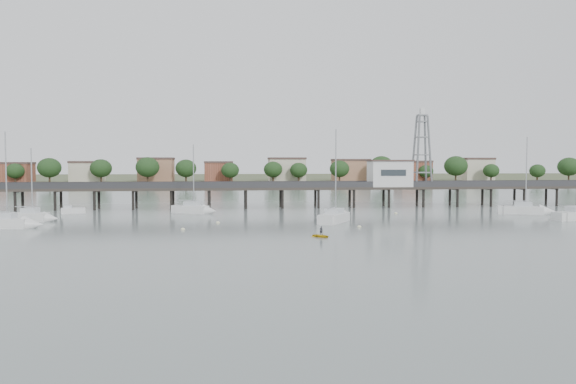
# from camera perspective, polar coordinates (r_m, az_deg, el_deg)

# --- Properties ---
(ground_plane) EXTENTS (500.00, 500.00, 0.00)m
(ground_plane) POSITION_cam_1_polar(r_m,az_deg,el_deg) (49.28, 2.31, -7.22)
(ground_plane) COLOR slate
(ground_plane) RESTS_ON ground
(pier) EXTENTS (150.00, 5.00, 5.50)m
(pier) POSITION_cam_1_polar(r_m,az_deg,el_deg) (108.30, -2.50, 0.38)
(pier) COLOR #2D2823
(pier) RESTS_ON ground
(pier_building) EXTENTS (8.40, 5.40, 5.30)m
(pier_building) POSITION_cam_1_polar(r_m,az_deg,el_deg) (112.70, 10.29, 1.90)
(pier_building) COLOR silver
(pier_building) RESTS_ON ground
(lattice_tower) EXTENTS (3.20, 3.20, 15.50)m
(lattice_tower) POSITION_cam_1_polar(r_m,az_deg,el_deg) (114.75, 13.43, 4.10)
(lattice_tower) COLOR slate
(lattice_tower) RESTS_ON ground
(sailboat_e) EXTENTS (8.67, 5.61, 13.86)m
(sailboat_e) POSITION_cam_1_polar(r_m,az_deg,el_deg) (103.98, 23.49, -1.72)
(sailboat_e) COLOR silver
(sailboat_e) RESTS_ON ground
(sailboat_b) EXTENTS (7.10, 3.25, 11.44)m
(sailboat_b) POSITION_cam_1_polar(r_m,az_deg,el_deg) (91.34, -24.18, -2.35)
(sailboat_b) COLOR silver
(sailboat_b) RESTS_ON ground
(sailboat_c) EXTENTS (6.73, 8.81, 14.42)m
(sailboat_c) POSITION_cam_1_polar(r_m,az_deg,el_deg) (84.07, 5.09, -2.55)
(sailboat_c) COLOR silver
(sailboat_c) RESTS_ON ground
(sailboat_a) EXTENTS (8.39, 3.04, 13.59)m
(sailboat_a) POSITION_cam_1_polar(r_m,az_deg,el_deg) (83.34, -26.06, -2.89)
(sailboat_a) COLOR silver
(sailboat_a) RESTS_ON ground
(sailboat_f) EXTENTS (7.71, 5.34, 12.51)m
(sailboat_f) POSITION_cam_1_polar(r_m,az_deg,el_deg) (98.08, -9.17, -1.77)
(sailboat_f) COLOR silver
(sailboat_f) RESTS_ON ground
(white_tender) EXTENTS (4.26, 2.61, 1.54)m
(white_tender) POSITION_cam_1_polar(r_m,az_deg,el_deg) (103.71, -21.05, -1.77)
(white_tender) COLOR silver
(white_tender) RESTS_ON ground
(yellow_dinghy) EXTENTS (1.68, 1.44, 2.42)m
(yellow_dinghy) POSITION_cam_1_polar(r_m,az_deg,el_deg) (66.25, 3.38, -4.59)
(yellow_dinghy) COLOR yellow
(yellow_dinghy) RESTS_ON ground
(dinghy_occupant) EXTENTS (0.47, 1.06, 0.25)m
(dinghy_occupant) POSITION_cam_1_polar(r_m,az_deg,el_deg) (66.25, 3.38, -4.59)
(dinghy_occupant) COLOR black
(dinghy_occupant) RESTS_ON ground
(mooring_buoys) EXTENTS (85.50, 19.67, 0.39)m
(mooring_buoys) POSITION_cam_1_polar(r_m,az_deg,el_deg) (80.42, 1.24, -3.19)
(mooring_buoys) COLOR #F8F7C0
(mooring_buoys) RESTS_ON ground
(far_shore) EXTENTS (500.00, 170.00, 10.40)m
(far_shore) POSITION_cam_1_polar(r_m,az_deg,el_deg) (287.73, -4.86, 1.44)
(far_shore) COLOR #475133
(far_shore) RESTS_ON ground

